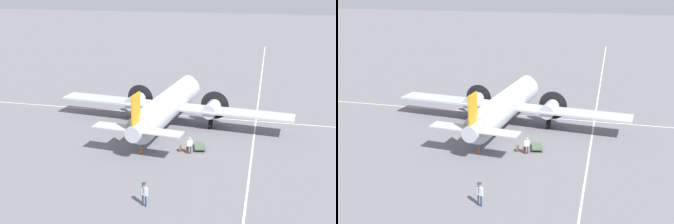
# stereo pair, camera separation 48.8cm
# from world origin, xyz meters

# --- Properties ---
(ground_plane) EXTENTS (300.00, 300.00, 0.00)m
(ground_plane) POSITION_xyz_m (0.00, 0.00, 0.00)
(ground_plane) COLOR slate
(apron_line_eastwest) EXTENTS (120.00, 0.16, 0.01)m
(apron_line_eastwest) POSITION_xyz_m (0.00, -9.39, 0.00)
(apron_line_eastwest) COLOR silver
(apron_line_eastwest) RESTS_ON ground_plane
(apron_line_northsouth) EXTENTS (0.16, 120.00, 0.01)m
(apron_line_northsouth) POSITION_xyz_m (4.40, 0.00, 0.00)
(apron_line_northsouth) COLOR silver
(apron_line_northsouth) RESTS_ON ground_plane
(airliner_main) EXTENTS (19.12, 26.68, 6.15)m
(airliner_main) POSITION_xyz_m (0.46, -0.04, 2.63)
(airliner_main) COLOR #ADB2BC
(airliner_main) RESTS_ON ground_plane
(crew_foreground) EXTENTS (0.39, 0.60, 1.87)m
(crew_foreground) POSITION_xyz_m (-16.61, -2.21, 1.17)
(crew_foreground) COLOR navy
(crew_foreground) RESTS_ON ground_plane
(passenger_boarding) EXTENTS (0.34, 0.50, 1.63)m
(passenger_boarding) POSITION_xyz_m (-6.52, -3.64, 1.00)
(passenger_boarding) COLOR #2D2D33
(passenger_boarding) RESTS_ON ground_plane
(suitcase_near_door) EXTENTS (0.48, 0.12, 0.63)m
(suitcase_near_door) POSITION_xyz_m (-6.20, -2.70, 0.30)
(suitcase_near_door) COLOR brown
(suitcase_near_door) RESTS_ON ground_plane
(suitcase_upright_spare) EXTENTS (0.45, 0.13, 0.60)m
(suitcase_upright_spare) POSITION_xyz_m (-6.31, -3.38, 0.28)
(suitcase_upright_spare) COLOR maroon
(suitcase_upright_spare) RESTS_ON ground_plane
(baggage_cart) EXTENTS (2.20, 1.42, 0.56)m
(baggage_cart) POSITION_xyz_m (-5.19, -4.39, 0.28)
(baggage_cart) COLOR #4C6047
(baggage_cart) RESTS_ON ground_plane
(traffic_cone) EXTENTS (0.37, 0.37, 0.48)m
(traffic_cone) POSITION_xyz_m (-7.24, 0.84, 0.22)
(traffic_cone) COLOR orange
(traffic_cone) RESTS_ON ground_plane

